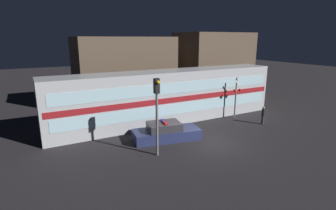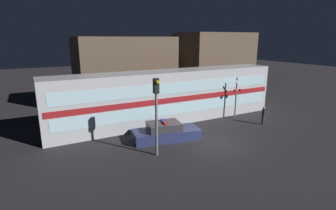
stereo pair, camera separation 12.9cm
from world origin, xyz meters
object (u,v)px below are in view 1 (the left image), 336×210
(pedestrian, at_px, (263,115))
(crossing_signal_near, at_px, (236,95))
(train, at_px, (169,96))
(police_car, at_px, (166,132))
(traffic_light_corner, at_px, (157,106))

(pedestrian, height_order, crossing_signal_near, crossing_signal_near)
(train, relative_size, police_car, 4.09)
(crossing_signal_near, bearing_deg, train, 157.80)
(police_car, xyz_separation_m, traffic_light_corner, (-1.75, -2.11, 2.68))
(police_car, relative_size, crossing_signal_near, 1.34)
(police_car, distance_m, crossing_signal_near, 8.29)
(police_car, bearing_deg, traffic_light_corner, -119.28)
(police_car, relative_size, pedestrian, 3.25)
(pedestrian, distance_m, traffic_light_corner, 11.02)
(traffic_light_corner, bearing_deg, police_car, 50.40)
(crossing_signal_near, distance_m, traffic_light_corner, 10.41)
(police_car, bearing_deg, pedestrian, 4.56)
(train, height_order, police_car, train)
(police_car, height_order, pedestrian, pedestrian)
(police_car, height_order, traffic_light_corner, traffic_light_corner)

